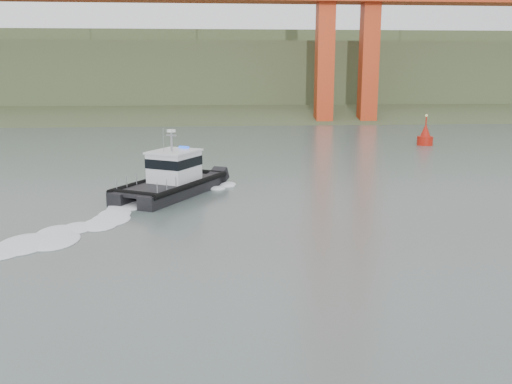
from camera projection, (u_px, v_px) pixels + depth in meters
ground at (263, 264)px, 28.89m from camera, size 400.00×400.00×0.00m
headlands at (218, 79)px, 149.63m from camera, size 500.00×105.36×27.12m
patrol_boat at (172, 178)px, 44.65m from camera, size 8.80×11.34×5.25m
nav_buoy at (425, 137)px, 73.50m from camera, size 2.01×2.01×4.20m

